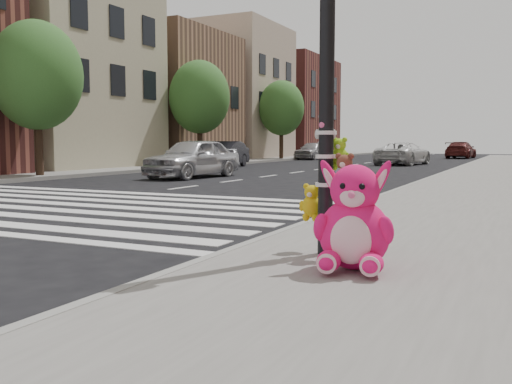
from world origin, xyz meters
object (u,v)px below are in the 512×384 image
Objects in this scene: pink_bunny at (354,225)px; car_silver_far at (193,158)px; signal_pole at (328,104)px; car_white_near at (403,154)px; red_teddy at (374,238)px; car_dark_far at (224,154)px.

car_silver_far is (-9.77, 12.86, 0.16)m from pink_bunny.
signal_pole is at bearing -47.54° from car_silver_far.
signal_pole is at bearing 106.93° from car_white_near.
car_silver_far is 15.72m from car_white_near.
pink_bunny is 0.25× the size of car_silver_far.
signal_pole is 19.00× the size of red_teddy.
car_dark_far is 10.54m from car_white_near.
pink_bunny is 5.03× the size of red_teddy.
car_dark_far is 0.89× the size of car_white_near.
car_dark_far is (-12.71, 19.51, 0.43)m from red_teddy.
car_dark_far is (-3.04, 7.87, -0.06)m from car_silver_far.
car_white_near reaches higher than pink_bunny.
signal_pole is 23.60m from car_dark_far.
red_teddy is 15.14m from car_silver_far.
car_silver_far is (-9.67, 11.64, 0.49)m from red_teddy.
signal_pole is 0.98× the size of car_dark_far.
car_white_near is at bearing 99.50° from signal_pole.
signal_pole is 0.93× the size of car_silver_far.
car_silver_far is 1.05× the size of car_dark_far.
red_teddy is at bearing 86.04° from pink_bunny.
signal_pole is 0.87× the size of car_white_near.
red_teddy is 0.05× the size of car_dark_far.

